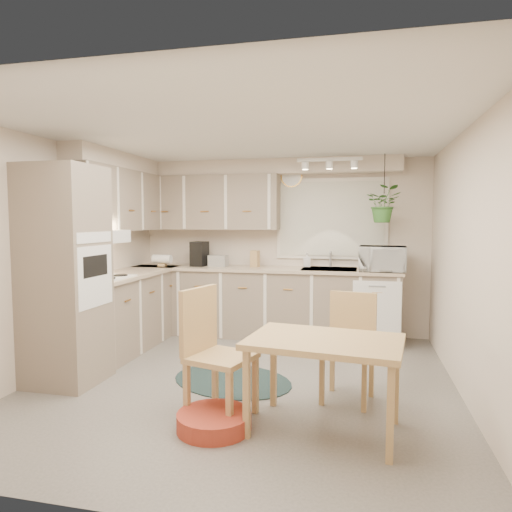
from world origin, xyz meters
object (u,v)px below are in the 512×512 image
at_px(braided_rug, 232,380).
at_px(microwave, 382,256).
at_px(dining_table, 324,385).
at_px(chair_back, 348,348).
at_px(pet_bed, 214,421).
at_px(chair_left, 222,354).

bearing_deg(braided_rug, microwave, 48.81).
bearing_deg(braided_rug, dining_table, -41.97).
bearing_deg(chair_back, dining_table, 86.57).
distance_m(dining_table, chair_back, 0.65).
bearing_deg(pet_bed, chair_left, 92.50).
distance_m(chair_left, braided_rug, 0.97).
bearing_deg(chair_back, pet_bed, 50.12).
height_order(chair_left, chair_back, chair_left).
bearing_deg(chair_left, dining_table, 101.87).
bearing_deg(pet_bed, dining_table, 12.18).
height_order(chair_left, braided_rug, chair_left).
xyz_separation_m(dining_table, microwave, (0.52, 2.56, 0.78)).
xyz_separation_m(dining_table, chair_back, (0.16, 0.62, 0.12)).
height_order(dining_table, chair_back, chair_back).
relative_size(braided_rug, microwave, 2.16).
height_order(dining_table, microwave, microwave).
bearing_deg(microwave, chair_back, -97.37).
bearing_deg(dining_table, braided_rug, 138.03).
height_order(chair_left, microwave, microwave).
relative_size(chair_back, pet_bed, 1.65).
bearing_deg(pet_bed, chair_back, 39.43).
height_order(pet_bed, microwave, microwave).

